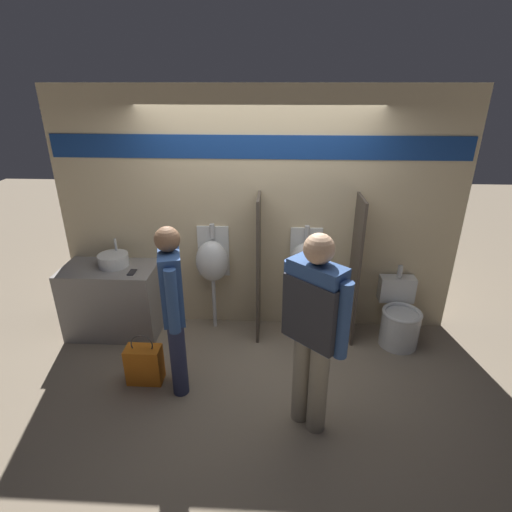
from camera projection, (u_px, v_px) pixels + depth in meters
name	position (u px, v px, depth m)	size (l,w,h in m)	color
ground_plane	(255.00, 349.00, 4.40)	(16.00, 16.00, 0.00)	gray
display_wall	(258.00, 214.00, 4.40)	(4.43, 0.07, 2.70)	beige
sink_counter	(113.00, 300.00, 4.57)	(1.03, 0.57, 0.82)	gray
sink_basin	(113.00, 260.00, 4.43)	(0.33, 0.33, 0.28)	silver
cell_phone	(132.00, 272.00, 4.29)	(0.07, 0.14, 0.01)	#232328
divider_near_counter	(258.00, 269.00, 4.38)	(0.03, 0.45, 1.64)	#4C4238
divider_mid	(355.00, 271.00, 4.33)	(0.03, 0.45, 1.64)	#4C4238
urinal_near_counter	(212.00, 261.00, 4.49)	(0.37, 0.26, 1.27)	silver
urinal_far	(306.00, 263.00, 4.44)	(0.37, 0.26, 1.27)	silver
toilet	(399.00, 319.00, 4.43)	(0.43, 0.59, 0.84)	silver
person_in_vest	(314.00, 323.00, 3.06)	(0.49, 0.47, 1.74)	gray
person_with_lanyard	(174.00, 305.00, 3.51)	(0.28, 0.56, 1.63)	#282D4C
shopping_bag	(144.00, 364.00, 3.86)	(0.34, 0.19, 0.53)	orange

